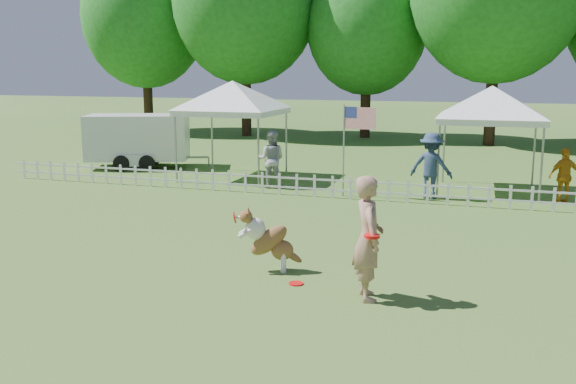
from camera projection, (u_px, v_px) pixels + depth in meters
The scene contains 16 objects.
ground at pixel (271, 282), 10.40m from camera, with size 120.00×120.00×0.00m, color #2B561B.
picket_fence at pixel (360, 189), 16.87m from camera, with size 22.00×0.08×0.60m, color silver, non-canonical shape.
handler at pixel (368, 238), 9.48m from camera, with size 0.68×0.45×1.88m, color #9F755F.
dog at pixel (270, 240), 10.87m from camera, with size 1.04×0.35×1.08m, color brown, non-canonical shape.
frisbee_on_turf at pixel (296, 283), 10.29m from camera, with size 0.23×0.23×0.02m, color red.
canopy_tent_left at pixel (233, 131), 20.07m from camera, with size 2.88×2.88×2.98m, color white, non-canonical shape.
canopy_tent_right at pixel (489, 141), 17.79m from camera, with size 2.79×2.79×2.89m, color white, non-canonical shape.
cargo_trailer at pixel (138, 141), 22.34m from camera, with size 4.28×1.88×1.88m, color white, non-canonical shape.
flag_pole at pixel (344, 151), 17.20m from camera, with size 0.95×0.10×2.47m, color gray, non-canonical shape.
spectator_a at pixel (271, 159), 18.52m from camera, with size 0.81×0.63×1.67m, color #9E9EA3.
spectator_b at pixel (431, 166), 16.96m from camera, with size 1.14×0.65×1.76m, color navy.
spectator_c at pixel (565, 176), 16.34m from camera, with size 0.84×0.35×1.44m, color orange.
tree_far_left at pixel (145, 29), 34.47m from camera, with size 6.60×6.60×11.00m, color #1B5E1A, non-canonical shape.
tree_left at pixel (245, 16), 32.08m from camera, with size 7.40×7.40×12.00m, color #1B5E1A, non-canonical shape.
tree_center_left at pixel (367, 38), 31.39m from camera, with size 6.00×6.00×9.80m, color #1B5E1A, non-canonical shape.
tree_center_right at pixel (497, 1), 27.89m from camera, with size 7.60×7.60×12.60m, color #1B5E1A, non-canonical shape.
Camera 1 is at (3.35, -9.36, 3.40)m, focal length 40.00 mm.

